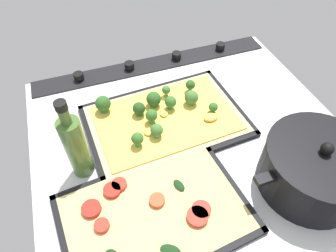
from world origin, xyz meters
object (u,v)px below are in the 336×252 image
Objects in this scene: oil_bottle at (76,146)px; veggie_pizza_back at (154,213)px; cooking_pot at (314,168)px; broccoli_pizza at (163,116)px; baking_tray_back at (155,215)px; baking_tray_front at (166,122)px.

veggie_pizza_back is at bearing 126.04° from oil_bottle.
broccoli_pizza is at bearing -49.60° from cooking_pot.
oil_bottle is at bearing -53.75° from baking_tray_back.
oil_bottle is (44.00, -19.11, 3.02)cm from cooking_pot.
veggie_pizza_back is at bearing 66.76° from broccoli_pizza.
oil_bottle is (21.54, 7.18, 8.04)cm from baking_tray_front.
oil_bottle is (11.37, -15.51, 8.04)cm from baking_tray_back.
broccoli_pizza is 23.44cm from oil_bottle.
cooking_pot is at bearing 173.70° from baking_tray_back.
broccoli_pizza is at bearing -54.46° from baking_tray_front.
cooking_pot reaches higher than broccoli_pizza.
veggie_pizza_back is 1.26× the size of cooking_pot.
baking_tray_front is 1.05× the size of baking_tray_back.
oil_bottle reaches higher than baking_tray_front.
broccoli_pizza reaches higher than baking_tray_front.
broccoli_pizza is 1.33× the size of cooking_pot.
veggie_pizza_back is 1.73× the size of oil_bottle.
baking_tray_front is 1.96× the size of oil_bottle.
oil_bottle is at bearing 20.19° from broccoli_pizza.
broccoli_pizza is 25.20cm from veggie_pizza_back.
baking_tray_back is 0.74cm from veggie_pizza_back.
cooking_pot reaches higher than baking_tray_back.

